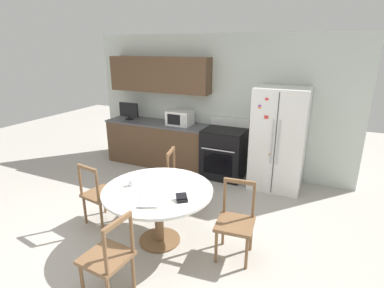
{
  "coord_description": "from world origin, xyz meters",
  "views": [
    {
      "loc": [
        2.01,
        -2.78,
        2.36
      ],
      "look_at": [
        0.18,
        1.15,
        0.95
      ],
      "focal_mm": 28.0,
      "sensor_mm": 36.0,
      "label": 1
    }
  ],
  "objects_px": {
    "dining_chair_left": "(100,194)",
    "dining_chair_far": "(181,179)",
    "wallet": "(182,198)",
    "dining_chair_near": "(108,258)",
    "dining_chair_right": "(235,222)",
    "countertop_tv": "(129,110)",
    "refrigerator": "(279,139)",
    "candle_glass": "(131,183)",
    "oven_range": "(224,153)",
    "microwave": "(180,118)"
  },
  "relations": [
    {
      "from": "refrigerator",
      "to": "dining_chair_left",
      "type": "height_order",
      "value": "refrigerator"
    },
    {
      "from": "dining_chair_far",
      "to": "candle_glass",
      "type": "height_order",
      "value": "dining_chair_far"
    },
    {
      "from": "oven_range",
      "to": "microwave",
      "type": "bearing_deg",
      "value": 178.54
    },
    {
      "from": "microwave",
      "to": "dining_chair_far",
      "type": "height_order",
      "value": "microwave"
    },
    {
      "from": "countertop_tv",
      "to": "dining_chair_near",
      "type": "bearing_deg",
      "value": -57.19
    },
    {
      "from": "countertop_tv",
      "to": "wallet",
      "type": "distance_m",
      "value": 3.44
    },
    {
      "from": "refrigerator",
      "to": "countertop_tv",
      "type": "distance_m",
      "value": 3.11
    },
    {
      "from": "dining_chair_left",
      "to": "dining_chair_far",
      "type": "relative_size",
      "value": 1.0
    },
    {
      "from": "dining_chair_left",
      "to": "dining_chair_far",
      "type": "height_order",
      "value": "same"
    },
    {
      "from": "wallet",
      "to": "dining_chair_near",
      "type": "bearing_deg",
      "value": -114.47
    },
    {
      "from": "dining_chair_left",
      "to": "dining_chair_right",
      "type": "bearing_deg",
      "value": 12.32
    },
    {
      "from": "oven_range",
      "to": "dining_chair_near",
      "type": "relative_size",
      "value": 1.2
    },
    {
      "from": "refrigerator",
      "to": "wallet",
      "type": "xyz_separation_m",
      "value": [
        -0.65,
        -2.37,
        -0.11
      ]
    },
    {
      "from": "dining_chair_near",
      "to": "dining_chair_far",
      "type": "bearing_deg",
      "value": 9.75
    },
    {
      "from": "dining_chair_far",
      "to": "microwave",
      "type": "bearing_deg",
      "value": -165.73
    },
    {
      "from": "microwave",
      "to": "dining_chair_left",
      "type": "distance_m",
      "value": 2.34
    },
    {
      "from": "microwave",
      "to": "dining_chair_far",
      "type": "xyz_separation_m",
      "value": [
        0.72,
        -1.36,
        -0.61
      ]
    },
    {
      "from": "refrigerator",
      "to": "candle_glass",
      "type": "distance_m",
      "value": 2.68
    },
    {
      "from": "dining_chair_far",
      "to": "wallet",
      "type": "height_order",
      "value": "dining_chair_far"
    },
    {
      "from": "microwave",
      "to": "countertop_tv",
      "type": "xyz_separation_m",
      "value": [
        -1.19,
        -0.03,
        0.05
      ]
    },
    {
      "from": "countertop_tv",
      "to": "dining_chair_far",
      "type": "relative_size",
      "value": 0.49
    },
    {
      "from": "countertop_tv",
      "to": "wallet",
      "type": "height_order",
      "value": "countertop_tv"
    },
    {
      "from": "countertop_tv",
      "to": "dining_chair_left",
      "type": "relative_size",
      "value": 0.49
    },
    {
      "from": "refrigerator",
      "to": "dining_chair_far",
      "type": "distance_m",
      "value": 1.82
    },
    {
      "from": "microwave",
      "to": "countertop_tv",
      "type": "bearing_deg",
      "value": -178.75
    },
    {
      "from": "countertop_tv",
      "to": "candle_glass",
      "type": "xyz_separation_m",
      "value": [
        1.72,
        -2.32,
        -0.32
      ]
    },
    {
      "from": "countertop_tv",
      "to": "oven_range",
      "type": "bearing_deg",
      "value": 0.06
    },
    {
      "from": "refrigerator",
      "to": "candle_glass",
      "type": "xyz_separation_m",
      "value": [
        -1.38,
        -2.29,
        -0.1
      ]
    },
    {
      "from": "dining_chair_right",
      "to": "dining_chair_near",
      "type": "relative_size",
      "value": 1.0
    },
    {
      "from": "microwave",
      "to": "wallet",
      "type": "relative_size",
      "value": 2.71
    },
    {
      "from": "oven_range",
      "to": "candle_glass",
      "type": "bearing_deg",
      "value": -99.92
    },
    {
      "from": "candle_glass",
      "to": "dining_chair_right",
      "type": "bearing_deg",
      "value": 9.23
    },
    {
      "from": "oven_range",
      "to": "dining_chair_near",
      "type": "height_order",
      "value": "oven_range"
    },
    {
      "from": "refrigerator",
      "to": "dining_chair_left",
      "type": "xyz_separation_m",
      "value": [
        -1.99,
        -2.21,
        -0.44
      ]
    },
    {
      "from": "microwave",
      "to": "countertop_tv",
      "type": "height_order",
      "value": "countertop_tv"
    },
    {
      "from": "dining_chair_far",
      "to": "candle_glass",
      "type": "distance_m",
      "value": 1.06
    },
    {
      "from": "oven_range",
      "to": "dining_chair_near",
      "type": "xyz_separation_m",
      "value": [
        -0.05,
        -3.22,
        -0.03
      ]
    },
    {
      "from": "dining_chair_left",
      "to": "dining_chair_far",
      "type": "xyz_separation_m",
      "value": [
        0.8,
        0.9,
        0.0
      ]
    },
    {
      "from": "oven_range",
      "to": "candle_glass",
      "type": "height_order",
      "value": "oven_range"
    },
    {
      "from": "microwave",
      "to": "dining_chair_near",
      "type": "relative_size",
      "value": 0.52
    },
    {
      "from": "dining_chair_right",
      "to": "refrigerator",
      "type": "bearing_deg",
      "value": -98.95
    },
    {
      "from": "dining_chair_right",
      "to": "wallet",
      "type": "bearing_deg",
      "value": 20.83
    },
    {
      "from": "oven_range",
      "to": "wallet",
      "type": "relative_size",
      "value": 6.23
    },
    {
      "from": "dining_chair_near",
      "to": "wallet",
      "type": "distance_m",
      "value": 0.96
    },
    {
      "from": "dining_chair_left",
      "to": "wallet",
      "type": "distance_m",
      "value": 1.39
    },
    {
      "from": "dining_chair_near",
      "to": "wallet",
      "type": "relative_size",
      "value": 5.2
    },
    {
      "from": "wallet",
      "to": "oven_range",
      "type": "bearing_deg",
      "value": 97.73
    },
    {
      "from": "dining_chair_right",
      "to": "countertop_tv",
      "type": "bearing_deg",
      "value": -41.37
    },
    {
      "from": "oven_range",
      "to": "dining_chair_right",
      "type": "relative_size",
      "value": 1.2
    },
    {
      "from": "wallet",
      "to": "dining_chair_far",
      "type": "bearing_deg",
      "value": 117.16
    }
  ]
}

